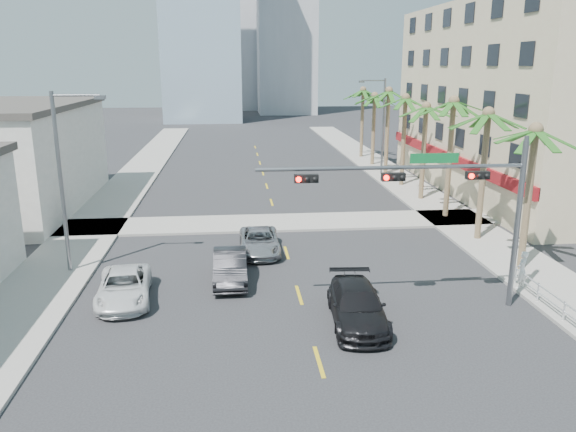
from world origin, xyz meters
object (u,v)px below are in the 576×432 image
(traffic_signal_mast, at_px, (446,194))
(car_lane_right, at_px, (357,306))
(car_lane_left, at_px, (230,267))
(car_parked_far, at_px, (124,287))
(car_lane_center, at_px, (259,241))
(pedestrian, at_px, (522,270))

(traffic_signal_mast, xyz_separation_m, car_lane_right, (-3.78, -1.03, -4.31))
(car_lane_left, bearing_deg, car_parked_far, -158.12)
(traffic_signal_mast, relative_size, car_lane_right, 2.13)
(car_lane_right, bearing_deg, car_lane_center, 114.61)
(traffic_signal_mast, relative_size, car_lane_center, 2.36)
(traffic_signal_mast, bearing_deg, car_lane_center, 131.43)
(car_lane_left, bearing_deg, traffic_signal_mast, -24.97)
(car_lane_center, relative_size, pedestrian, 2.65)
(car_parked_far, distance_m, car_lane_right, 10.31)
(car_lane_center, xyz_separation_m, pedestrian, (11.80, -6.69, 0.38))
(car_parked_far, bearing_deg, pedestrian, -7.60)
(car_lane_right, distance_m, pedestrian, 8.70)
(car_parked_far, height_order, car_lane_right, car_lane_right)
(car_lane_left, relative_size, car_lane_center, 0.96)
(car_lane_right, bearing_deg, car_lane_left, 139.07)
(pedestrian, bearing_deg, car_lane_left, -48.64)
(traffic_signal_mast, distance_m, pedestrian, 6.25)
(traffic_signal_mast, height_order, car_lane_right, traffic_signal_mast)
(pedestrian, bearing_deg, car_lane_right, -20.70)
(car_lane_left, distance_m, pedestrian, 13.66)
(car_parked_far, xyz_separation_m, car_lane_center, (6.30, 6.09, -0.02))
(car_lane_left, xyz_separation_m, car_lane_center, (1.63, 4.18, -0.09))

